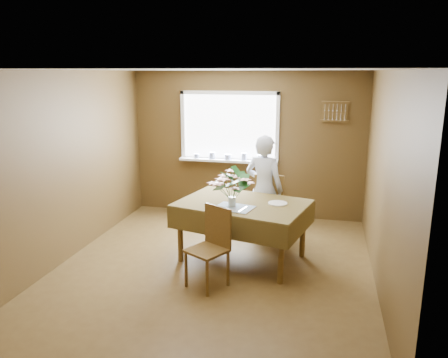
% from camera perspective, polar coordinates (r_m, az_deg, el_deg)
% --- Properties ---
extents(floor, '(4.50, 4.50, 0.00)m').
position_cam_1_polar(floor, '(5.81, -1.26, -11.39)').
color(floor, '#523C1C').
rests_on(floor, ground).
extents(ceiling, '(4.50, 4.50, 0.00)m').
position_cam_1_polar(ceiling, '(5.26, -1.41, 14.09)').
color(ceiling, white).
rests_on(ceiling, wall_back).
extents(wall_back, '(4.00, 0.00, 4.00)m').
position_cam_1_polar(wall_back, '(7.56, 2.95, 4.49)').
color(wall_back, brown).
rests_on(wall_back, floor).
extents(wall_front, '(4.00, 0.00, 4.00)m').
position_cam_1_polar(wall_front, '(3.36, -11.04, -7.87)').
color(wall_front, brown).
rests_on(wall_front, floor).
extents(wall_left, '(0.00, 4.50, 4.50)m').
position_cam_1_polar(wall_left, '(6.20, -19.55, 1.62)').
color(wall_left, brown).
rests_on(wall_left, floor).
extents(wall_right, '(0.00, 4.50, 4.50)m').
position_cam_1_polar(wall_right, '(5.28, 20.19, -0.47)').
color(wall_right, brown).
rests_on(wall_right, floor).
extents(window_assembly, '(1.72, 0.20, 1.22)m').
position_cam_1_polar(window_assembly, '(7.55, 0.68, 5.29)').
color(window_assembly, white).
rests_on(window_assembly, wall_back).
extents(spoon_rack, '(0.44, 0.05, 0.33)m').
position_cam_1_polar(spoon_rack, '(7.33, 14.30, 8.52)').
color(spoon_rack, brown).
rests_on(spoon_rack, wall_back).
extents(dining_table, '(1.87, 1.48, 0.81)m').
position_cam_1_polar(dining_table, '(5.80, 2.43, -4.01)').
color(dining_table, brown).
rests_on(dining_table, floor).
extents(chair_far, '(0.46, 0.46, 1.02)m').
position_cam_1_polar(chair_far, '(6.61, 6.03, -3.19)').
color(chair_far, brown).
rests_on(chair_far, floor).
extents(chair_near, '(0.55, 0.56, 0.95)m').
position_cam_1_polar(chair_near, '(5.18, -1.61, -8.38)').
color(chair_near, brown).
rests_on(chair_near, floor).
extents(seated_woman, '(0.67, 0.54, 1.60)m').
position_cam_1_polar(seated_woman, '(6.44, 5.24, -1.30)').
color(seated_woman, white).
rests_on(seated_woman, floor).
extents(flower_bouquet, '(0.50, 0.50, 0.43)m').
position_cam_1_polar(flower_bouquet, '(5.53, 1.06, -0.81)').
color(flower_bouquet, white).
rests_on(flower_bouquet, dining_table).
extents(side_plate, '(0.31, 0.31, 0.01)m').
position_cam_1_polar(side_plate, '(5.75, 7.02, -3.17)').
color(side_plate, white).
rests_on(side_plate, dining_table).
extents(table_knife, '(0.08, 0.24, 0.00)m').
position_cam_1_polar(table_knife, '(5.46, 2.47, -3.95)').
color(table_knife, silver).
rests_on(table_knife, dining_table).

